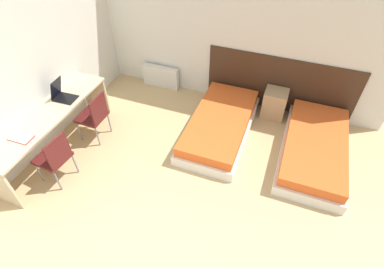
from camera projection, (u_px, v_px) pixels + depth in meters
wall_back at (229, 33)px, 5.20m from camera, size 5.82×0.05×2.70m
wall_left at (34, 64)px, 4.45m from camera, size 0.05×5.00×2.70m
headboard_panel at (279, 85)px, 5.47m from camera, size 2.69×0.03×1.08m
bed_near_window at (220, 125)px, 5.22m from camera, size 1.00×2.02×0.36m
bed_near_door at (314, 148)px, 4.82m from camera, size 1.00×2.02×0.36m
nightstand at (274, 104)px, 5.51m from camera, size 0.41×0.38×0.54m
radiator at (161, 77)px, 6.23m from camera, size 0.77×0.12×0.46m
desk at (50, 122)px, 4.63m from camera, size 0.55×2.30×0.77m
chair_near_laptop at (94, 115)px, 4.93m from camera, size 0.43×0.43×0.88m
chair_near_notebook at (55, 156)px, 4.27m from camera, size 0.46×0.46×0.88m
laptop at (62, 95)px, 4.75m from camera, size 0.36×0.27×0.35m
open_notebook at (21, 138)px, 4.14m from camera, size 0.33×0.20×0.02m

